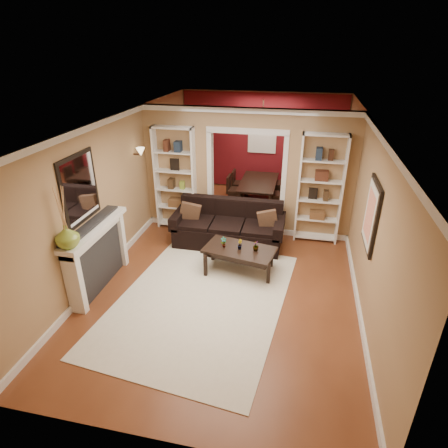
% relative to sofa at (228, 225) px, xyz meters
% --- Properties ---
extents(floor, '(8.00, 8.00, 0.00)m').
position_rel_sofa_xyz_m(floor, '(0.25, -0.45, -0.45)').
color(floor, brown).
rests_on(floor, ground).
extents(ceiling, '(8.00, 8.00, 0.00)m').
position_rel_sofa_xyz_m(ceiling, '(0.25, -0.45, 2.25)').
color(ceiling, white).
rests_on(ceiling, ground).
extents(wall_back, '(8.00, 0.00, 8.00)m').
position_rel_sofa_xyz_m(wall_back, '(0.25, 3.55, 0.90)').
color(wall_back, '#A68258').
rests_on(wall_back, ground).
extents(wall_front, '(8.00, 0.00, 8.00)m').
position_rel_sofa_xyz_m(wall_front, '(0.25, -4.45, 0.90)').
color(wall_front, '#A68258').
rests_on(wall_front, ground).
extents(wall_left, '(0.00, 8.00, 8.00)m').
position_rel_sofa_xyz_m(wall_left, '(-2.00, -0.45, 0.90)').
color(wall_left, '#A68258').
rests_on(wall_left, ground).
extents(wall_right, '(0.00, 8.00, 8.00)m').
position_rel_sofa_xyz_m(wall_right, '(2.50, -0.45, 0.90)').
color(wall_right, '#A68258').
rests_on(wall_right, ground).
extents(partition_wall, '(4.50, 0.15, 2.70)m').
position_rel_sofa_xyz_m(partition_wall, '(0.25, 0.75, 0.90)').
color(partition_wall, '#A68258').
rests_on(partition_wall, floor).
extents(red_back_panel, '(4.44, 0.04, 2.64)m').
position_rel_sofa_xyz_m(red_back_panel, '(0.25, 3.52, 0.87)').
color(red_back_panel, maroon).
rests_on(red_back_panel, floor).
extents(dining_window, '(0.78, 0.03, 0.98)m').
position_rel_sofa_xyz_m(dining_window, '(0.25, 3.48, 1.10)').
color(dining_window, '#8CA5CC').
rests_on(dining_window, wall_back).
extents(area_rug, '(3.02, 3.95, 0.01)m').
position_rel_sofa_xyz_m(area_rug, '(-0.05, -2.00, -0.44)').
color(area_rug, silver).
rests_on(area_rug, floor).
extents(sofa, '(2.30, 0.99, 0.90)m').
position_rel_sofa_xyz_m(sofa, '(0.00, 0.00, 0.00)').
color(sofa, black).
rests_on(sofa, floor).
extents(pillow_left, '(0.43, 0.18, 0.41)m').
position_rel_sofa_xyz_m(pillow_left, '(-0.81, -0.02, 0.20)').
color(pillow_left, brown).
rests_on(pillow_left, sofa).
extents(pillow_right, '(0.39, 0.17, 0.38)m').
position_rel_sofa_xyz_m(pillow_right, '(0.81, -0.02, 0.18)').
color(pillow_right, brown).
rests_on(pillow_right, sofa).
extents(coffee_table, '(1.37, 0.92, 0.48)m').
position_rel_sofa_xyz_m(coffee_table, '(0.41, -1.00, -0.21)').
color(coffee_table, black).
rests_on(coffee_table, floor).
extents(plant_left, '(0.13, 0.11, 0.20)m').
position_rel_sofa_xyz_m(plant_left, '(0.12, -1.00, 0.13)').
color(plant_left, '#336626').
rests_on(plant_left, coffee_table).
extents(plant_center, '(0.11, 0.12, 0.18)m').
position_rel_sofa_xyz_m(plant_center, '(0.41, -1.00, 0.12)').
color(plant_center, '#336626').
rests_on(plant_center, coffee_table).
extents(plant_right, '(0.12, 0.12, 0.19)m').
position_rel_sofa_xyz_m(plant_right, '(0.71, -1.00, 0.13)').
color(plant_right, '#336626').
rests_on(plant_right, coffee_table).
extents(bookshelf_left, '(0.90, 0.30, 2.30)m').
position_rel_sofa_xyz_m(bookshelf_left, '(-1.30, 0.58, 0.70)').
color(bookshelf_left, white).
rests_on(bookshelf_left, floor).
extents(bookshelf_right, '(0.90, 0.30, 2.30)m').
position_rel_sofa_xyz_m(bookshelf_right, '(1.80, 0.58, 0.70)').
color(bookshelf_right, white).
rests_on(bookshelf_right, floor).
extents(fireplace, '(0.32, 1.70, 1.16)m').
position_rel_sofa_xyz_m(fireplace, '(-1.84, -1.95, 0.13)').
color(fireplace, white).
rests_on(fireplace, floor).
extents(vase, '(0.36, 0.36, 0.36)m').
position_rel_sofa_xyz_m(vase, '(-1.84, -2.65, 0.89)').
color(vase, olive).
rests_on(vase, fireplace).
extents(mirror, '(0.03, 0.95, 1.10)m').
position_rel_sofa_xyz_m(mirror, '(-1.98, -1.95, 1.35)').
color(mirror, silver).
rests_on(mirror, wall_left).
extents(wall_sconce, '(0.18, 0.18, 0.22)m').
position_rel_sofa_xyz_m(wall_sconce, '(-1.90, 0.10, 1.38)').
color(wall_sconce, '#FFE0A5').
rests_on(wall_sconce, wall_left).
extents(framed_art, '(0.04, 0.85, 1.05)m').
position_rel_sofa_xyz_m(framed_art, '(2.46, -1.45, 1.10)').
color(framed_art, black).
rests_on(framed_art, wall_right).
extents(dining_table, '(1.66, 0.93, 0.59)m').
position_rel_sofa_xyz_m(dining_table, '(0.35, 2.41, -0.16)').
color(dining_table, black).
rests_on(dining_table, floor).
extents(dining_chair_nw, '(0.50, 0.50, 0.81)m').
position_rel_sofa_xyz_m(dining_chair_nw, '(-0.20, 2.11, -0.04)').
color(dining_chair_nw, black).
rests_on(dining_chair_nw, floor).
extents(dining_chair_ne, '(0.39, 0.39, 0.76)m').
position_rel_sofa_xyz_m(dining_chair_ne, '(0.90, 2.11, -0.07)').
color(dining_chair_ne, black).
rests_on(dining_chair_ne, floor).
extents(dining_chair_sw, '(0.42, 0.42, 0.76)m').
position_rel_sofa_xyz_m(dining_chair_sw, '(-0.20, 2.71, -0.07)').
color(dining_chair_sw, black).
rests_on(dining_chair_sw, floor).
extents(dining_chair_se, '(0.57, 0.57, 0.90)m').
position_rel_sofa_xyz_m(dining_chair_se, '(0.90, 2.71, 0.00)').
color(dining_chair_se, black).
rests_on(dining_chair_se, floor).
extents(chandelier, '(0.50, 0.50, 0.30)m').
position_rel_sofa_xyz_m(chandelier, '(0.25, 2.25, 1.57)').
color(chandelier, '#3F281C').
rests_on(chandelier, ceiling).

